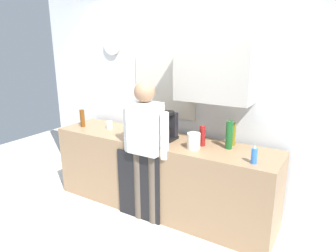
# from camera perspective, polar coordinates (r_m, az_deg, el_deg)

# --- Properties ---
(ground_plane) EXTENTS (8.00, 8.00, 0.00)m
(ground_plane) POSITION_cam_1_polar(r_m,az_deg,el_deg) (3.66, -3.98, -17.19)
(ground_plane) COLOR silver
(kitchen_counter) EXTENTS (2.75, 0.64, 0.90)m
(kitchen_counter) POSITION_cam_1_polar(r_m,az_deg,el_deg) (3.66, -1.42, -9.12)
(kitchen_counter) COLOR #937251
(kitchen_counter) RESTS_ON ground_plane
(dishwasher_panel) EXTENTS (0.56, 0.02, 0.81)m
(dishwasher_panel) POSITION_cam_1_polar(r_m,az_deg,el_deg) (3.48, -5.66, -11.40)
(dishwasher_panel) COLOR black
(dishwasher_panel) RESTS_ON ground_plane
(back_wall_assembly) EXTENTS (4.35, 0.42, 2.60)m
(back_wall_assembly) POSITION_cam_1_polar(r_m,az_deg,el_deg) (3.69, 2.73, 5.91)
(back_wall_assembly) COLOR silver
(back_wall_assembly) RESTS_ON ground_plane
(coffee_maker) EXTENTS (0.20, 0.20, 0.33)m
(coffee_maker) POSITION_cam_1_polar(r_m,az_deg,el_deg) (3.45, 0.08, -0.11)
(coffee_maker) COLOR black
(coffee_maker) RESTS_ON kitchen_counter
(bottle_red_vinegar) EXTENTS (0.06, 0.06, 0.22)m
(bottle_red_vinegar) POSITION_cam_1_polar(r_m,az_deg,el_deg) (3.25, 6.58, -1.90)
(bottle_red_vinegar) COLOR maroon
(bottle_red_vinegar) RESTS_ON kitchen_counter
(bottle_green_wine) EXTENTS (0.07, 0.07, 0.30)m
(bottle_green_wine) POSITION_cam_1_polar(r_m,az_deg,el_deg) (3.20, 11.58, -1.67)
(bottle_green_wine) COLOR #195923
(bottle_green_wine) RESTS_ON kitchen_counter
(bottle_amber_beer) EXTENTS (0.06, 0.06, 0.23)m
(bottle_amber_beer) POSITION_cam_1_polar(r_m,az_deg,el_deg) (4.12, -15.97, 1.44)
(bottle_amber_beer) COLOR brown
(bottle_amber_beer) RESTS_ON kitchen_counter
(bottle_olive_oil) EXTENTS (0.06, 0.06, 0.25)m
(bottle_olive_oil) POSITION_cam_1_polar(r_m,az_deg,el_deg) (3.32, 12.25, -1.52)
(bottle_olive_oil) COLOR olive
(bottle_olive_oil) RESTS_ON kitchen_counter
(cup_white_mug) EXTENTS (0.08, 0.08, 0.09)m
(cup_white_mug) POSITION_cam_1_polar(r_m,az_deg,el_deg) (3.97, -11.10, 0.21)
(cup_white_mug) COLOR white
(cup_white_mug) RESTS_ON kitchen_counter
(dish_soap) EXTENTS (0.06, 0.06, 0.18)m
(dish_soap) POSITION_cam_1_polar(r_m,az_deg,el_deg) (2.89, 16.08, -5.41)
(dish_soap) COLOR blue
(dish_soap) RESTS_ON kitchen_counter
(storage_canister) EXTENTS (0.14, 0.14, 0.17)m
(storage_canister) POSITION_cam_1_polar(r_m,az_deg,el_deg) (3.16, 4.91, -2.85)
(storage_canister) COLOR silver
(storage_canister) RESTS_ON kitchen_counter
(person_at_sink) EXTENTS (0.57, 0.22, 1.60)m
(person_at_sink) POSITION_cam_1_polar(r_m,az_deg,el_deg) (3.24, -4.29, -2.97)
(person_at_sink) COLOR brown
(person_at_sink) RESTS_ON ground_plane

